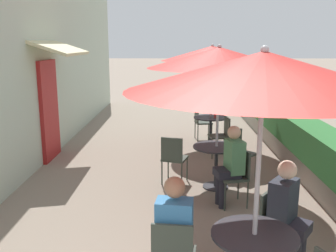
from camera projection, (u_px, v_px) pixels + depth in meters
The scene contains 17 objects.
cafe_facade_wall at pixel (48, 59), 8.24m from camera, with size 0.98×13.92×4.20m.
planter_hedge at pixel (284, 129), 8.51m from camera, with size 0.60×12.92×1.01m.
patio_umbrella_near at pixel (264, 72), 3.10m from camera, with size 2.34×2.34×2.43m.
seated_patron_near_left at pixel (175, 231), 3.57m from camera, with size 0.36×0.43×1.25m.
cafe_chair_near_back at pixel (276, 223), 4.09m from camera, with size 0.56×0.56×0.87m.
seated_patron_near_back at pixel (287, 212), 3.98m from camera, with size 0.51×0.50×1.25m.
patio_table_mid at pixel (216, 157), 6.37m from camera, with size 0.80×0.80×0.74m.
patio_umbrella_mid at pixel (219, 58), 6.01m from camera, with size 2.34×2.34×2.43m.
cafe_chair_mid_left at pixel (237, 173), 5.69m from camera, with size 0.48×0.48×0.87m.
seated_patron_mid_left at pixel (231, 162), 5.63m from camera, with size 0.46×0.40×1.25m.
cafe_chair_mid_right at pixel (239, 150), 6.92m from camera, with size 0.57×0.57×0.87m.
cafe_chair_mid_back at pixel (174, 156), 6.53m from camera, with size 0.50×0.50×0.87m.
patio_table_far at pixel (210, 125), 8.86m from camera, with size 0.80×0.80×0.74m.
patio_umbrella_far at pixel (212, 53), 8.50m from camera, with size 2.34×2.34×2.43m.
cafe_chair_far_left at pixel (201, 120), 9.57m from camera, with size 0.46×0.46×0.87m.
cafe_chair_far_right at pixel (222, 133), 8.16m from camera, with size 0.46×0.46×0.87m.
coffee_cup_far at pixel (215, 116), 8.73m from camera, with size 0.07×0.07×0.09m.
Camera 1 is at (0.28, -1.49, 2.45)m, focal length 40.00 mm.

